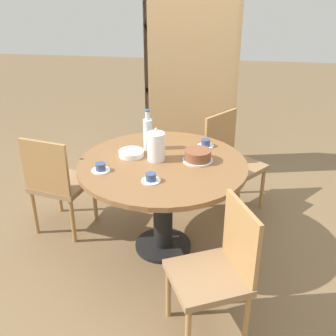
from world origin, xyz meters
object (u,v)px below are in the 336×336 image
object	(u,v)px
cup_c	(206,144)
chair_a	(231,160)
cake_main	(198,156)
coffee_pot	(156,145)
bookshelf	(193,91)
chair_b	(58,182)
water_bottle	(148,133)
cup_a	(101,168)
chair_c	(218,269)
cup_b	(151,178)

from	to	relation	value
cup_c	chair_a	bearing A→B (deg)	60.79
cake_main	cup_c	xyz separation A→B (m)	(0.04, 0.27, -0.02)
cup_c	coffee_pot	bearing A→B (deg)	-139.84
coffee_pot	cake_main	distance (m)	0.31
bookshelf	cake_main	distance (m)	1.40
cake_main	chair_a	bearing A→B (deg)	68.57
chair_b	coffee_pot	world-z (taller)	coffee_pot
chair_a	bookshelf	bearing A→B (deg)	68.23
water_bottle	cup_a	world-z (taller)	water_bottle
chair_a	chair_c	world-z (taller)	same
coffee_pot	cup_c	distance (m)	0.46
chair_c	water_bottle	distance (m)	1.23
cup_b	water_bottle	bearing A→B (deg)	101.96
chair_a	chair_b	size ratio (longest dim) A/B	1.00
chair_c	bookshelf	size ratio (longest dim) A/B	0.47
chair_c	cup_b	xyz separation A→B (m)	(-0.47, 0.48, 0.31)
chair_a	cup_a	bearing A→B (deg)	173.87
chair_a	chair_b	distance (m)	1.51
chair_c	chair_a	bearing A→B (deg)	151.91
chair_a	cake_main	size ratio (longest dim) A/B	3.89
chair_b	bookshelf	xyz separation A→B (m)	(0.97, 1.33, 0.40)
cake_main	chair_b	bearing A→B (deg)	176.82
cake_main	cup_a	size ratio (longest dim) A/B	1.72
bookshelf	cup_b	world-z (taller)	bookshelf
bookshelf	cup_c	world-z (taller)	bookshelf
cup_c	cup_b	bearing A→B (deg)	-117.61
cup_c	cup_a	bearing A→B (deg)	-143.20
chair_a	cup_b	bearing A→B (deg)	-169.16
cup_a	cup_c	bearing A→B (deg)	36.80
cup_a	cup_c	xyz separation A→B (m)	(0.70, 0.52, 0.00)
chair_b	cup_c	size ratio (longest dim) A/B	6.68
chair_b	cup_a	bearing A→B (deg)	158.54
chair_a	cup_a	size ratio (longest dim) A/B	6.68
bookshelf	cake_main	world-z (taller)	bookshelf
chair_c	cake_main	size ratio (longest dim) A/B	3.89
coffee_pot	cup_c	bearing A→B (deg)	40.16
chair_b	chair_c	world-z (taller)	same
cup_a	cup_b	bearing A→B (deg)	-15.63
chair_c	cup_b	world-z (taller)	chair_c
bookshelf	cup_a	size ratio (longest dim) A/B	14.11
bookshelf	cup_b	size ratio (longest dim) A/B	14.11
coffee_pot	cup_b	size ratio (longest dim) A/B	1.93
cup_b	chair_c	bearing A→B (deg)	-45.85
chair_a	water_bottle	bearing A→B (deg)	165.85
water_bottle	bookshelf	bearing A→B (deg)	78.69
chair_c	coffee_pot	size ratio (longest dim) A/B	3.47
chair_a	water_bottle	distance (m)	0.92
chair_c	cup_a	distance (m)	1.07
water_bottle	cup_c	size ratio (longest dim) A/B	2.45
cup_b	cup_a	bearing A→B (deg)	164.37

